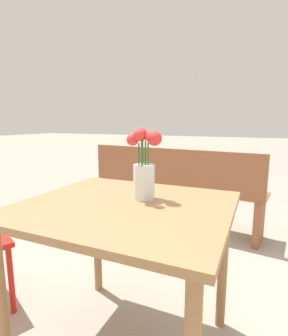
# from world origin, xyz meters

# --- Properties ---
(table_front) EXTENTS (0.93, 0.84, 0.75)m
(table_front) POSITION_xyz_m (0.00, 0.00, 0.64)
(table_front) COLOR #9E7047
(table_front) RESTS_ON ground_plane
(flower_vase) EXTENTS (0.15, 0.15, 0.33)m
(flower_vase) POSITION_xyz_m (0.05, 0.10, 0.89)
(flower_vase) COLOR silver
(flower_vase) RESTS_ON table_front
(bench_near) EXTENTS (1.86, 0.56, 0.85)m
(bench_near) POSITION_xyz_m (-0.32, 1.56, 0.47)
(bench_near) COLOR brown
(bench_near) RESTS_ON ground_plane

